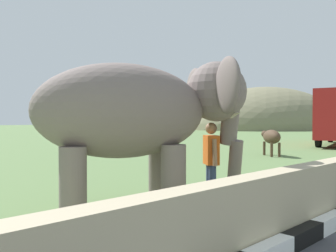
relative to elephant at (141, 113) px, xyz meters
The scene contains 5 objects.
barrier_parapet 2.93m from the elephant, 77.06° to the right, with size 28.00×0.36×1.00m, color tan.
elephant is the anchor object (origin of this frame).
person_handler 1.75m from the elephant, 19.82° to the right, with size 0.47×0.60×1.66m.
cow_near 11.81m from the elephant, 18.37° to the left, with size 1.50×1.75×1.23m.
hill_east 60.86m from the elephant, 28.25° to the left, with size 30.27×24.22×14.72m.
Camera 1 is at (-2.91, 1.86, 1.72)m, focal length 39.18 mm.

